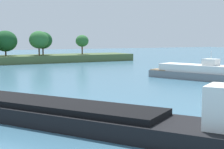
# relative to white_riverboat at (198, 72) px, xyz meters

# --- Properties ---
(treeline_island) EXTENTS (65.90, 12.63, 9.58)m
(treeline_island) POSITION_rel_white_riverboat_xyz_m (-16.73, 56.22, 2.08)
(treeline_island) COLOR #4C6038
(treeline_island) RESTS_ON ground
(white_riverboat) EXTENTS (10.36, 18.39, 5.06)m
(white_riverboat) POSITION_rel_white_riverboat_xyz_m (0.00, 0.00, 0.00)
(white_riverboat) COLOR slate
(white_riverboat) RESTS_ON ground
(cargo_barge) EXTENTS (22.85, 33.55, 5.91)m
(cargo_barge) POSITION_rel_white_riverboat_xyz_m (-33.03, -16.34, -0.25)
(cargo_barge) COLOR black
(cargo_barge) RESTS_ON ground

